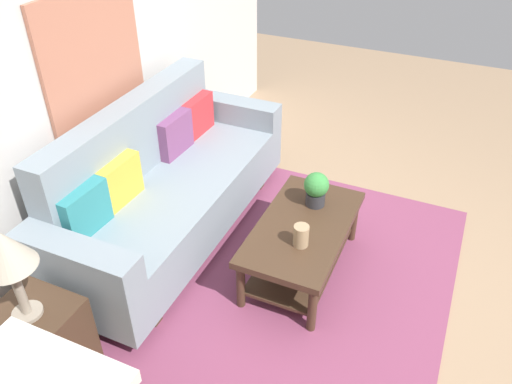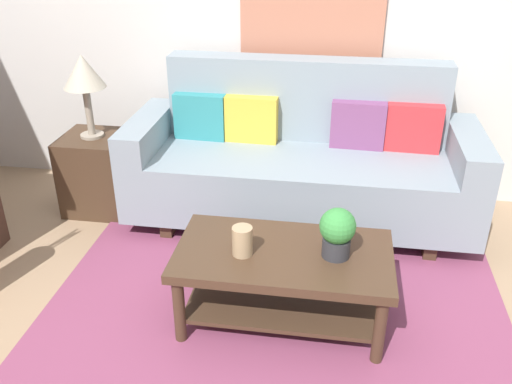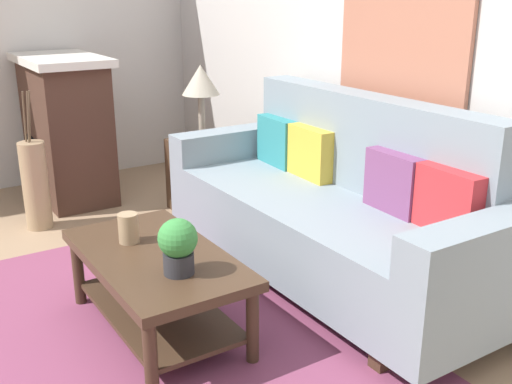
# 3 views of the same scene
# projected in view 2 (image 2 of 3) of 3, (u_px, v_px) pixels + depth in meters

# --- Properties ---
(wall_back) EXTENTS (5.69, 0.10, 2.70)m
(wall_back) POSITION_uv_depth(u_px,v_px,m) (306.00, 9.00, 3.82)
(wall_back) COLOR silver
(wall_back) RESTS_ON ground_plane
(area_rug) EXTENTS (2.52, 2.02, 0.01)m
(area_rug) POSITION_uv_depth(u_px,v_px,m) (272.00, 322.00, 2.95)
(area_rug) COLOR #843D5B
(area_rug) RESTS_ON ground_plane
(couch) EXTENTS (2.31, 0.84, 1.08)m
(couch) POSITION_uv_depth(u_px,v_px,m) (301.00, 162.00, 3.77)
(couch) COLOR gray
(couch) RESTS_ON ground_plane
(throw_pillow_teal) EXTENTS (0.37, 0.14, 0.32)m
(throw_pillow_teal) POSITION_uv_depth(u_px,v_px,m) (200.00, 116.00, 3.86)
(throw_pillow_teal) COLOR teal
(throw_pillow_teal) RESTS_ON couch
(throw_pillow_mustard) EXTENTS (0.36, 0.13, 0.32)m
(throw_pillow_mustard) POSITION_uv_depth(u_px,v_px,m) (252.00, 119.00, 3.81)
(throw_pillow_mustard) COLOR gold
(throw_pillow_mustard) RESTS_ON couch
(throw_pillow_plum) EXTENTS (0.37, 0.14, 0.32)m
(throw_pillow_plum) POSITION_uv_depth(u_px,v_px,m) (358.00, 125.00, 3.71)
(throw_pillow_plum) COLOR #7A4270
(throw_pillow_plum) RESTS_ON couch
(throw_pillow_crimson) EXTENTS (0.36, 0.13, 0.32)m
(throw_pillow_crimson) POSITION_uv_depth(u_px,v_px,m) (413.00, 128.00, 3.66)
(throw_pillow_crimson) COLOR red
(throw_pillow_crimson) RESTS_ON couch
(coffee_table) EXTENTS (1.10, 0.60, 0.43)m
(coffee_table) POSITION_uv_depth(u_px,v_px,m) (283.00, 270.00, 2.85)
(coffee_table) COLOR #422D1E
(coffee_table) RESTS_ON ground_plane
(tabletop_vase) EXTENTS (0.10, 0.10, 0.15)m
(tabletop_vase) POSITION_uv_depth(u_px,v_px,m) (242.00, 241.00, 2.74)
(tabletop_vase) COLOR tan
(tabletop_vase) RESTS_ON coffee_table
(potted_plant_tabletop) EXTENTS (0.18, 0.18, 0.26)m
(potted_plant_tabletop) POSITION_uv_depth(u_px,v_px,m) (337.00, 231.00, 2.70)
(potted_plant_tabletop) COLOR #2D2D33
(potted_plant_tabletop) RESTS_ON coffee_table
(side_table) EXTENTS (0.44, 0.44, 0.56)m
(side_table) POSITION_uv_depth(u_px,v_px,m) (98.00, 173.00, 3.97)
(side_table) COLOR #422D1E
(side_table) RESTS_ON ground_plane
(table_lamp) EXTENTS (0.28, 0.28, 0.57)m
(table_lamp) POSITION_uv_depth(u_px,v_px,m) (84.00, 75.00, 3.65)
(table_lamp) COLOR gray
(table_lamp) RESTS_ON side_table
(framed_painting) EXTENTS (0.99, 0.03, 0.90)m
(framed_painting) POSITION_uv_depth(u_px,v_px,m) (312.00, 3.00, 3.73)
(framed_painting) COLOR #B77056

